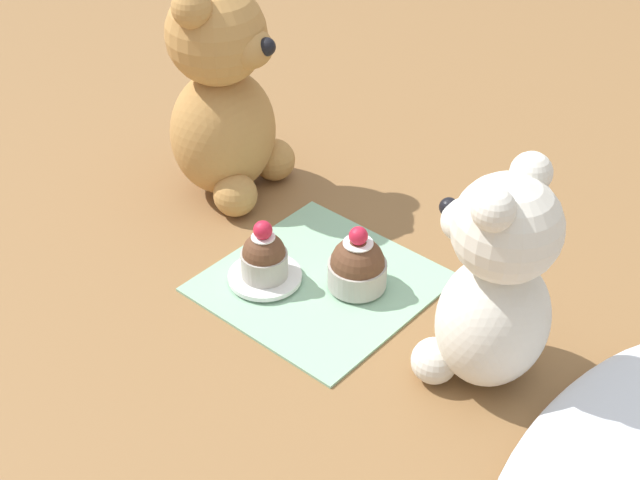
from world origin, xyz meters
name	(u,v)px	position (x,y,z in m)	size (l,w,h in m)	color
ground_plane	(320,284)	(0.00, 0.00, 0.00)	(4.00, 4.00, 0.00)	olive
knitted_placemat	(320,282)	(0.00, 0.00, 0.00)	(0.21, 0.20, 0.01)	#8EBC99
tulle_cloth	(630,462)	(0.02, 0.34, 0.01)	(0.35, 0.16, 0.03)	silver
teddy_bear_cream	(494,286)	(-0.01, 0.19, 0.10)	(0.12, 0.11, 0.21)	silver
teddy_bear_tan	(224,97)	(-0.07, -0.20, 0.12)	(0.15, 0.14, 0.25)	#B78447
cupcake_near_cream_bear	(357,266)	(-0.02, 0.03, 0.03)	(0.06, 0.06, 0.07)	#B2ADA3
saucer_plate	(265,276)	(0.03, -0.04, 0.01)	(0.07, 0.07, 0.01)	white
cupcake_near_tan_bear	(264,256)	(0.03, -0.04, 0.03)	(0.05, 0.05, 0.06)	#B2ADA3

